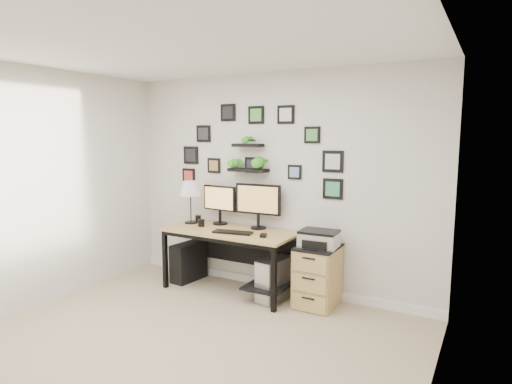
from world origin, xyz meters
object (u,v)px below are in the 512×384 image
Objects in this scene: monitor_left at (220,202)px; pc_tower_black at (189,262)px; file_cabinet at (318,276)px; mug at (201,223)px; printer at (319,239)px; desk at (234,240)px; monitor_right at (258,202)px; table_lamp at (190,189)px; pc_tower_grey at (275,279)px.

monitor_left reaches higher than pc_tower_black.
pc_tower_black is 0.73× the size of file_cabinet.
mug is (-0.12, -0.22, -0.24)m from monitor_left.
desk is at bearing -178.07° from printer.
monitor_left is 0.55m from monitor_right.
table_lamp is 1.06× the size of pc_tower_grey.
mug is 0.14× the size of file_cabinet.
monitor_left is 1.01× the size of pc_tower_black.
table_lamp is at bearing 179.35° from printer.
desk is 0.54m from monitor_right.
monitor_left is 0.35m from mug.
mug is 0.18× the size of pc_tower_grey.
desk is 3.26× the size of monitor_left.
file_cabinet reaches higher than pc_tower_grey.
file_cabinet is at bearing 3.84° from mug.
monitor_right is at bearing 19.31° from mug.
desk is 0.68m from pc_tower_grey.
pc_tower_black is (-0.03, -0.03, -0.94)m from table_lamp.
desk is 2.74× the size of monitor_right.
table_lamp is 1.56m from pc_tower_grey.
mug reaches higher than pc_tower_black.
printer is at bearing -0.65° from table_lamp.
monitor_right is 0.93m from table_lamp.
table_lamp is (-0.91, -0.14, 0.11)m from monitor_right.
mug is at bearing -160.69° from monitor_right.
pc_tower_black is at bearing -170.01° from monitor_right.
desk reaches higher than pc_tower_grey.
pc_tower_grey is at bearing -32.21° from monitor_right.
monitor_left is 0.84× the size of monitor_right.
printer is (1.78, 0.01, 0.52)m from pc_tower_black.
monitor_left is 1.19× the size of printer.
desk is 0.48m from mug.
printer reaches higher than pc_tower_black.
pc_tower_black is 1.18× the size of printer.
mug is at bearing -178.60° from pc_tower_grey.
monitor_left is at bearing 174.85° from file_cabinet.
monitor_left is 5.43× the size of mug.
desk reaches higher than pc_tower_black.
monitor_left is 0.73× the size of file_cabinet.
desk is 2.94× the size of table_lamp.
monitor_right is at bearing 147.79° from pc_tower_grey.
monitor_right is at bearing 1.18° from monitor_left.
printer is at bearing 6.04° from pc_tower_grey.
file_cabinet is (0.83, -0.14, -0.74)m from monitor_right.
monitor_left is 1.21m from pc_tower_grey.
table_lamp is 1.93m from file_cabinet.
monitor_left reaches higher than desk.
table_lamp is 1.11× the size of pc_tower_black.
table_lamp reaches higher than mug.
printer is (1.75, -0.02, -0.42)m from table_lamp.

